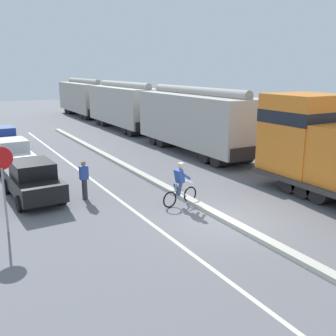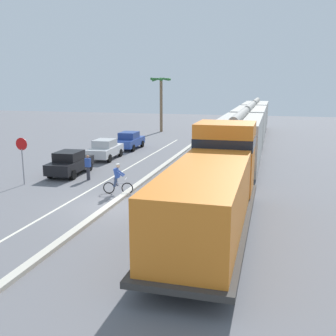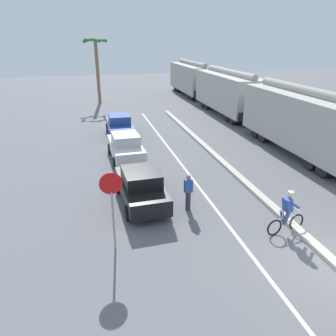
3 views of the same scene
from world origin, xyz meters
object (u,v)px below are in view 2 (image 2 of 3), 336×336
cyclist (118,180)px  stop_sign (22,152)px  palm_tree_near (161,91)px  locomotive (214,188)px  hopper_car_trailing (255,116)px  hopper_car_middle (250,125)px  hopper_car_lead (239,141)px  parked_car_black (70,163)px  parked_car_white (105,149)px  parked_car_blue (129,140)px  pedestrian_by_cars (88,167)px

cyclist → stop_sign: size_ratio=0.60×
palm_tree_near → locomotive: bearing=-70.4°
locomotive → hopper_car_trailing: 35.36m
hopper_car_middle → stop_sign: hopper_car_middle is taller
hopper_car_lead → hopper_car_middle: (0.00, 11.60, 0.00)m
hopper_car_lead → parked_car_black: 11.84m
parked_car_white → cyclist: bearing=-62.5°
hopper_car_trailing → parked_car_white: bearing=-116.5°
hopper_car_middle → cyclist: (-5.98, -19.67, -1.26)m
hopper_car_lead → parked_car_white: hopper_car_lead is taller
parked_car_black → parked_car_white: 5.83m
parked_car_blue → stop_sign: bearing=-96.4°
hopper_car_trailing → parked_car_white: hopper_car_trailing is taller
locomotive → cyclist: (-5.98, 4.09, -0.98)m
parked_car_black → hopper_car_middle: bearing=55.9°
stop_sign → parked_car_black: bearing=65.3°
locomotive → cyclist: locomotive is taller
cyclist → pedestrian_by_cars: 3.98m
parked_car_black → parked_car_blue: 11.05m
parked_car_black → cyclist: cyclist is taller
parked_car_white → parked_car_blue: 5.22m
hopper_car_middle → parked_car_black: bearing=-124.1°
hopper_car_middle → parked_car_blue: size_ratio=2.52×
locomotive → hopper_car_middle: 23.76m
palm_tree_near → cyclist: bearing=-78.8°
parked_car_black → pedestrian_by_cars: 2.13m
locomotive → parked_car_blue: 21.62m
parked_car_blue → locomotive: bearing=-60.2°
locomotive → parked_car_black: size_ratio=2.72×
pedestrian_by_cars → stop_sign: bearing=-147.7°
parked_car_black → pedestrian_by_cars: size_ratio=2.64×
parked_car_blue → stop_sign: 14.31m
locomotive → hopper_car_middle: bearing=90.0°
parked_car_black → parked_car_blue: bearing=89.2°
hopper_car_trailing → hopper_car_lead: bearing=-90.0°
parked_car_blue → pedestrian_by_cars: size_ratio=2.60×
parked_car_black → stop_sign: stop_sign is taller
hopper_car_middle → parked_car_black: size_ratio=2.48×
hopper_car_middle → palm_tree_near: (-11.63, 8.89, 3.10)m
parked_car_blue → cyclist: (4.76, -14.65, 0.00)m
stop_sign → parked_car_blue: bearing=83.6°
parked_car_white → palm_tree_near: bearing=92.2°
hopper_car_trailing → pedestrian_by_cars: (-9.04, -28.72, -1.23)m
locomotive → palm_tree_near: palm_tree_near is taller
palm_tree_near → parked_car_blue: bearing=-86.4°
hopper_car_middle → palm_tree_near: bearing=142.6°
stop_sign → locomotive: bearing=-20.3°
cyclist → pedestrian_by_cars: (-3.06, 2.55, 0.03)m
palm_tree_near → pedestrian_by_cars: size_ratio=4.30×
locomotive → pedestrian_by_cars: locomotive is taller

